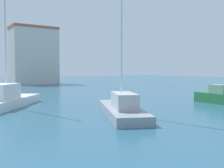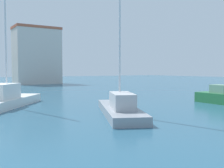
# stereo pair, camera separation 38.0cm
# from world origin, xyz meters

# --- Properties ---
(water) EXTENTS (160.00, 160.00, 0.00)m
(water) POSITION_xyz_m (15.00, 20.00, 0.00)
(water) COLOR #285670
(water) RESTS_ON ground
(sailboat_white_center_channel) EXTENTS (6.51, 7.34, 11.10)m
(sailboat_white_center_channel) POSITION_xyz_m (5.54, 13.93, 0.63)
(sailboat_white_center_channel) COLOR white
(sailboat_white_center_channel) RESTS_ON water
(sailboat_grey_far_right) EXTENTS (4.91, 7.64, 12.44)m
(sailboat_grey_far_right) POSITION_xyz_m (10.62, 6.30, 0.55)
(sailboat_grey_far_right) COLOR gray
(sailboat_grey_far_right) RESTS_ON water
(yacht_club) EXTENTS (8.66, 5.38, 11.12)m
(yacht_club) POSITION_xyz_m (17.30, 44.86, 5.57)
(yacht_club) COLOR beige
(yacht_club) RESTS_ON ground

